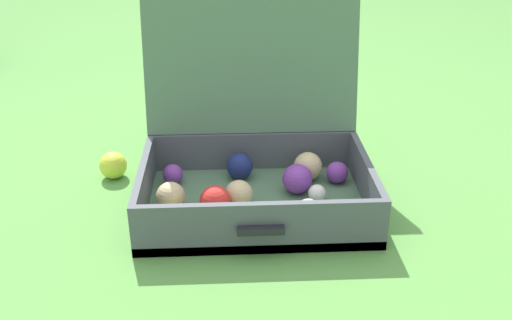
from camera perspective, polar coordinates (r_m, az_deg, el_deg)
The scene contains 3 objects.
ground_plane at distance 1.63m, azimuth -3.44°, elevation -3.78°, with size 16.00×16.00×0.00m, color #569342.
open_suitcase at distance 1.58m, azimuth -0.14°, elevation 0.06°, with size 0.60×0.53×0.54m.
stray_ball_on_grass at distance 1.77m, azimuth -13.72°, elevation -0.49°, with size 0.08×0.08×0.08m, color #CCDB38.
Camera 1 is at (0.03, -1.41, 0.82)m, focal length 41.14 mm.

